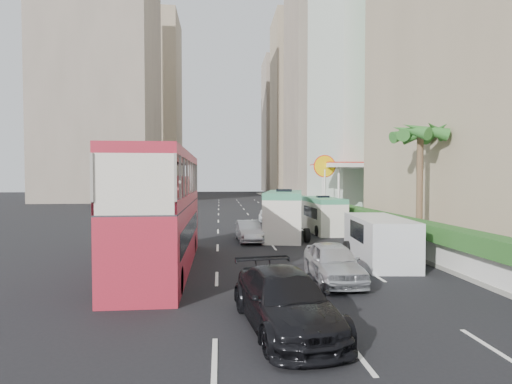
{
  "coord_description": "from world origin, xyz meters",
  "views": [
    {
      "loc": [
        -3.48,
        -17.6,
        3.96
      ],
      "look_at": [
        -1.5,
        4.0,
        3.2
      ],
      "focal_mm": 28.0,
      "sensor_mm": 36.0,
      "label": 1
    }
  ],
  "objects": [
    {
      "name": "tower_left_b",
      "position": [
        -22.0,
        90.0,
        23.0
      ],
      "size": [
        16.0,
        16.0,
        46.0
      ],
      "primitive_type": "cube",
      "color": "tan",
      "rests_on": "ground"
    },
    {
      "name": "car_black",
      "position": [
        -1.77,
        -7.33,
        0.0
      ],
      "size": [
        2.8,
        5.35,
        1.48
      ],
      "primitive_type": "imported",
      "rotation": [
        0.0,
        0.0,
        0.15
      ],
      "color": "black",
      "rests_on": "ground"
    },
    {
      "name": "panel_van_far",
      "position": [
        3.91,
        18.51,
        1.11
      ],
      "size": [
        2.34,
        5.6,
        2.22
      ],
      "primitive_type": "cube",
      "rotation": [
        0.0,
        0.0,
        -0.02
      ],
      "color": "silver",
      "rests_on": "ground"
    },
    {
      "name": "car_silver_lane_a",
      "position": [
        -1.67,
        7.16,
        0.0
      ],
      "size": [
        1.61,
        3.98,
        1.29
      ],
      "primitive_type": "imported",
      "rotation": [
        0.0,
        0.0,
        0.06
      ],
      "color": "#BBBDC2",
      "rests_on": "ground"
    },
    {
      "name": "minibus_far",
      "position": [
        4.04,
        10.92,
        1.27
      ],
      "size": [
        2.06,
        5.78,
        2.54
      ],
      "primitive_type": "cube",
      "rotation": [
        0.0,
        0.0,
        0.03
      ],
      "color": "silver",
      "rests_on": "ground"
    },
    {
      "name": "tower_far_a",
      "position": [
        17.0,
        82.0,
        22.0
      ],
      "size": [
        14.0,
        14.0,
        44.0
      ],
      "primitive_type": "cube",
      "color": "tan",
      "rests_on": "ground"
    },
    {
      "name": "tower_left_a",
      "position": [
        -24.0,
        55.0,
        26.0
      ],
      "size": [
        18.0,
        18.0,
        52.0
      ],
      "primitive_type": "cube",
      "color": "gray",
      "rests_on": "ground"
    },
    {
      "name": "car_silver_lane_b",
      "position": [
        0.86,
        -2.72,
        0.0
      ],
      "size": [
        1.81,
        4.35,
        1.47
      ],
      "primitive_type": "imported",
      "rotation": [
        0.0,
        0.0,
        -0.02
      ],
      "color": "#BBBDC2",
      "rests_on": "ground"
    },
    {
      "name": "shell_station",
      "position": [
        10.0,
        23.0,
        2.75
      ],
      "size": [
        6.5,
        8.0,
        5.5
      ],
      "primitive_type": "cube",
      "color": "silver",
      "rests_on": "ground"
    },
    {
      "name": "minibus_near",
      "position": [
        0.84,
        8.77,
        1.53
      ],
      "size": [
        3.67,
        7.22,
        3.06
      ],
      "primitive_type": "cube",
      "rotation": [
        0.0,
        0.0,
        -0.21
      ],
      "color": "silver",
      "rests_on": "ground"
    },
    {
      "name": "tower_mid",
      "position": [
        18.0,
        58.0,
        25.0
      ],
      "size": [
        16.0,
        16.0,
        50.0
      ],
      "primitive_type": "cube",
      "color": "gray",
      "rests_on": "ground"
    },
    {
      "name": "van_asset",
      "position": [
        1.19,
        18.36,
        0.0
      ],
      "size": [
        2.72,
        4.82,
        1.27
      ],
      "primitive_type": "imported",
      "rotation": [
        0.0,
        0.0,
        -0.14
      ],
      "color": "silver",
      "rests_on": "ground"
    },
    {
      "name": "sidewalk",
      "position": [
        9.0,
        25.0,
        0.09
      ],
      "size": [
        6.0,
        120.0,
        0.18
      ],
      "primitive_type": "cube",
      "color": "#99968C",
      "rests_on": "ground"
    },
    {
      "name": "palm_tree",
      "position": [
        7.8,
        4.0,
        3.38
      ],
      "size": [
        0.36,
        0.36,
        6.4
      ],
      "primitive_type": "cylinder",
      "color": "brown",
      "rests_on": "sidewalk"
    },
    {
      "name": "double_decker_bus",
      "position": [
        -6.0,
        0.0,
        2.53
      ],
      "size": [
        2.5,
        11.0,
        5.06
      ],
      "primitive_type": "cube",
      "color": "#B62235",
      "rests_on": "ground"
    },
    {
      "name": "kerb_wall",
      "position": [
        6.2,
        14.0,
        0.68
      ],
      "size": [
        0.3,
        44.0,
        1.0
      ],
      "primitive_type": "cube",
      "color": "silver",
      "rests_on": "sidewalk"
    },
    {
      "name": "hedge",
      "position": [
        6.2,
        14.0,
        1.53
      ],
      "size": [
        1.1,
        44.0,
        0.7
      ],
      "primitive_type": "cube",
      "color": "#2D6626",
      "rests_on": "kerb_wall"
    },
    {
      "name": "ground_plane",
      "position": [
        0.0,
        0.0,
        0.0
      ],
      "size": [
        200.0,
        200.0,
        0.0
      ],
      "primitive_type": "plane",
      "color": "black",
      "rests_on": "ground"
    },
    {
      "name": "tower_far_b",
      "position": [
        17.0,
        104.0,
        20.0
      ],
      "size": [
        14.0,
        14.0,
        40.0
      ],
      "primitive_type": "cube",
      "color": "gray",
      "rests_on": "ground"
    },
    {
      "name": "panel_van_near",
      "position": [
        3.97,
        0.38,
        1.06
      ],
      "size": [
        2.62,
        5.48,
        2.12
      ],
      "primitive_type": "cube",
      "rotation": [
        0.0,
        0.0,
        -0.1
      ],
      "color": "silver",
      "rests_on": "ground"
    }
  ]
}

